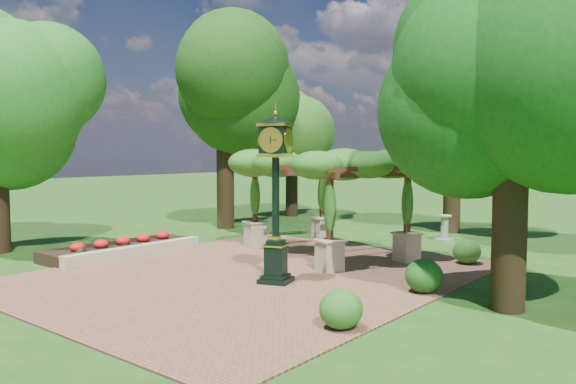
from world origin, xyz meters
The scene contains 14 objects.
ground centered at (0.00, 0.00, 0.00)m, with size 120.00×120.00×0.00m, color #1E4714.
brick_plaza centered at (0.00, 1.00, 0.02)m, with size 10.00×12.00×0.04m, color brown.
border_wall centered at (-4.60, 0.50, 0.20)m, with size 0.35×5.00×0.40m, color #C6B793.
flower_bed centered at (-5.50, 0.50, 0.18)m, with size 1.50×5.00×0.36m, color red.
pedestal_clock centered at (1.12, 0.62, 2.60)m, with size 1.09×1.09×4.35m.
pergola centered at (-0.25, 4.76, 2.81)m, with size 6.30×5.12×3.42m.
sundial centered at (1.62, 9.87, 0.44)m, with size 0.70×0.70×1.00m.
shrub_front centered at (4.52, -1.50, 0.41)m, with size 0.83×0.83×0.74m, color #255D1A.
shrub_mid centered at (4.52, 2.03, 0.44)m, with size 0.89×0.89×0.80m, color #194E16.
shrub_back centered at (3.98, 6.05, 0.41)m, with size 0.82×0.82×0.73m, color #2B631C.
tree_west_near centered at (-7.47, 7.31, 6.38)m, with size 5.07×5.07×9.29m.
tree_west_far centered at (-8.22, 12.95, 4.81)m, with size 4.10×4.10×7.01m.
tree_north centered at (0.86, 12.33, 5.62)m, with size 3.90×3.90×8.21m.
tree_east_near centered at (6.50, 1.89, 5.39)m, with size 4.70×4.70×7.86m.
Camera 1 is at (10.26, -10.15, 3.34)m, focal length 35.00 mm.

